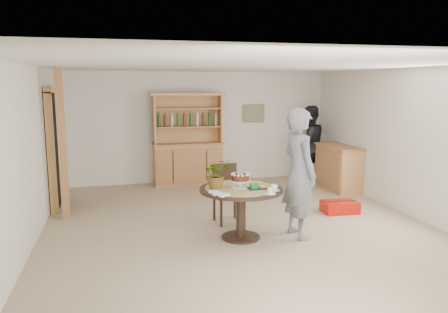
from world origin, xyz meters
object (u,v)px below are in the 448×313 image
dining_table (241,198)px  hutch (188,154)px  teen_boy (299,173)px  adult_person (309,143)px  sideboard (338,167)px  dining_chair (227,189)px  red_suitcase (340,207)px

dining_table → hutch: bearing=92.9°
teen_boy → adult_person: bearing=-33.9°
sideboard → dining_chair: size_ratio=1.33×
adult_person → dining_table: bearing=38.0°
dining_chair → red_suitcase: bearing=-5.3°
red_suitcase → sideboard: bearing=66.1°
sideboard → hutch: bearing=157.8°
hutch → dining_chair: (0.18, -2.83, -0.15)m
hutch → adult_person: bearing=-4.9°
red_suitcase → dining_chair: bearing=-177.0°
hutch → sideboard: hutch is taller
adult_person → dining_chair: bearing=30.1°
adult_person → red_suitcase: adult_person is taller
sideboard → dining_chair: dining_chair is taller
dining_table → adult_person: (2.61, 3.42, 0.26)m
hutch → teen_boy: (1.04, -3.76, 0.26)m
hutch → dining_table: size_ratio=1.70×
dining_chair → adult_person: 3.70m
hutch → adult_person: (2.80, -0.24, 0.18)m
sideboard → dining_chair: bearing=-150.9°
teen_boy → red_suitcase: 1.73m
sideboard → adult_person: bearing=103.5°
teen_boy → red_suitcase: (1.19, 0.93, -0.85)m
hutch → adult_person: 2.82m
dining_table → red_suitcase: 2.26m
teen_boy → red_suitcase: teen_boy is taller
dining_table → dining_chair: (-0.01, 0.83, -0.07)m
hutch → dining_chair: 2.84m
red_suitcase → adult_person: bearing=80.6°
hutch → red_suitcase: hutch is taller
hutch → teen_boy: 3.91m
dining_chair → teen_boy: teen_boy is taller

